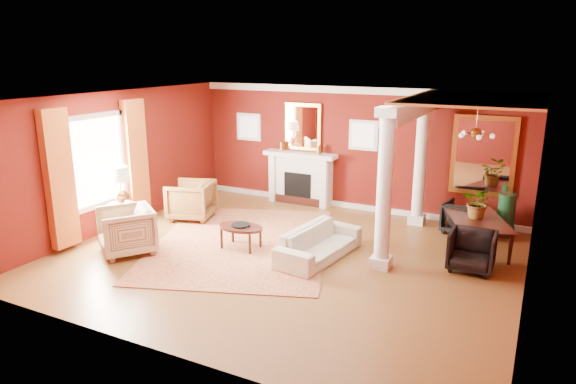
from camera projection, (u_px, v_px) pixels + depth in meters
The scene contains 27 objects.
ground at pixel (287, 257), 9.49m from camera, with size 8.00×8.00×0.00m, color brown.
room_shell at pixel (287, 149), 8.96m from camera, with size 8.04×7.04×2.92m.
fireplace at pixel (300, 178), 12.74m from camera, with size 1.85×0.42×1.29m.
overmantel_mirror at pixel (303, 127), 12.53m from camera, with size 0.95×0.07×1.15m.
flank_window_left at pixel (249, 127), 13.24m from camera, with size 0.70×0.07×0.70m.
flank_window_right at pixel (364, 135), 11.90m from camera, with size 0.70×0.07×0.70m.
left_window at pixel (100, 167), 10.29m from camera, with size 0.21×2.55×2.60m.
column_front at pixel (384, 189), 8.64m from camera, with size 0.36×0.36×2.80m.
column_back at pixel (421, 160), 10.96m from camera, with size 0.36×0.36×2.80m.
header_beam at pixel (412, 109), 9.70m from camera, with size 0.30×3.20×0.32m, color white.
amber_ceiling at pixel (476, 98), 9.01m from camera, with size 2.30×3.40×0.04m, color #E58E43.
dining_mirror at pixel (483, 156), 10.80m from camera, with size 1.30×0.07×1.70m.
chandelier at pixel (476, 133), 9.19m from camera, with size 0.60×0.62×0.75m.
crown_trim at pixel (355, 90), 11.74m from camera, with size 8.00×0.08×0.16m, color white.
base_trim at pixel (351, 206), 12.46m from camera, with size 8.00×0.08×0.12m, color white.
rug at pixel (242, 242), 10.17m from camera, with size 3.32×4.43×0.02m, color maroon.
sofa at pixel (319, 238), 9.35m from camera, with size 1.96×0.57×0.77m, color beige.
armchair_leopard at pixel (191, 198), 11.56m from camera, with size 0.93×0.87×0.96m, color black.
armchair_stripe at pixel (126, 228), 9.55m from camera, with size 0.94×0.88×0.97m, color #C9B186.
coffee_table at pixel (241, 228), 9.78m from camera, with size 0.90×0.90×0.46m.
coffee_book at pixel (241, 221), 9.73m from camera, with size 0.14×0.01×0.20m, color black.
side_table at pixel (120, 190), 10.32m from camera, with size 0.58×0.58×1.46m.
dining_table at pixel (479, 225), 9.77m from camera, with size 1.70×0.60×0.95m, color black.
dining_chair_near at pixel (472, 249), 8.81m from camera, with size 0.74×0.70×0.77m, color black.
dining_chair_far at pixel (462, 216), 10.65m from camera, with size 0.71×0.66×0.73m, color black.
green_urn at pixel (505, 220), 10.46m from camera, with size 0.38×0.38×0.91m.
potted_plant at pixel (480, 188), 9.61m from camera, with size 0.56×0.62×0.49m, color #26591E.
Camera 1 is at (4.01, -7.89, 3.64)m, focal length 32.00 mm.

